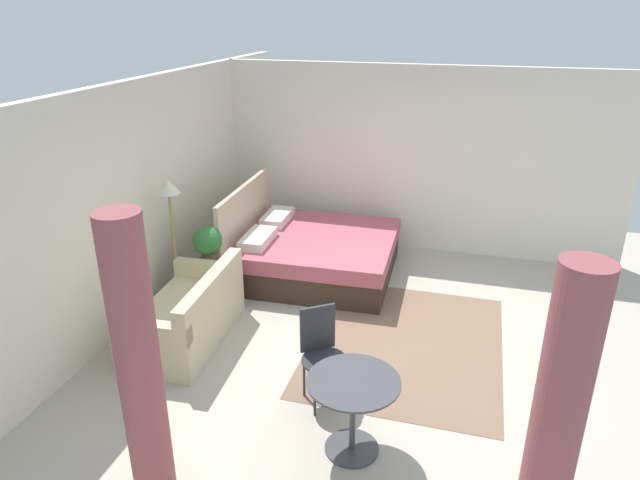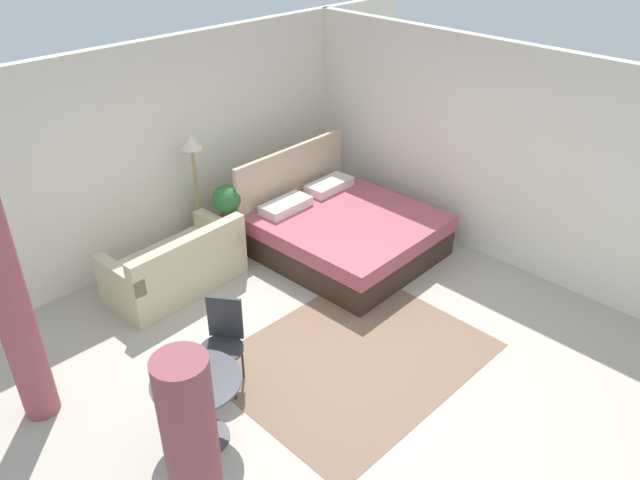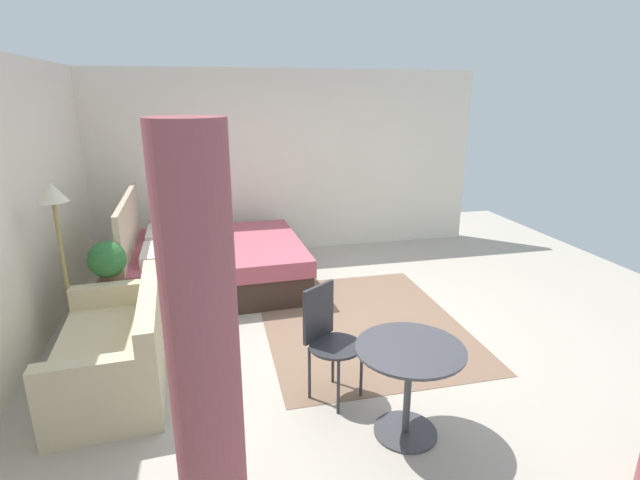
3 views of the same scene
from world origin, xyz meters
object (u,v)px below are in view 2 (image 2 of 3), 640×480
at_px(couch, 177,268).
at_px(balcony_table, 198,398).
at_px(cafe_chair_near_window, 223,336).
at_px(nightstand, 237,234).
at_px(floor_lamp, 193,160).
at_px(vase, 245,209).
at_px(bed, 344,231).
at_px(potted_plant, 227,200).

bearing_deg(couch, balcony_table, -118.72).
xyz_separation_m(balcony_table, cafe_chair_near_window, (0.59, 0.43, 0.06)).
xyz_separation_m(nightstand, floor_lamp, (-0.31, 0.34, 1.01)).
xyz_separation_m(vase, cafe_chair_near_window, (-1.68, -1.76, -0.04)).
bearing_deg(cafe_chair_near_window, floor_lamp, 59.80).
xyz_separation_m(bed, potted_plant, (-1.05, 0.99, 0.47)).
distance_m(couch, cafe_chair_near_window, 1.75).
distance_m(potted_plant, floor_lamp, 0.63).
bearing_deg(balcony_table, vase, 44.06).
xyz_separation_m(couch, balcony_table, (-1.14, -2.08, 0.20)).
relative_size(potted_plant, cafe_chair_near_window, 0.50).
bearing_deg(vase, nightstand, 162.20).
xyz_separation_m(vase, floor_lamp, (-0.43, 0.38, 0.68)).
bearing_deg(potted_plant, balcony_table, -132.27).
relative_size(bed, nightstand, 4.09).
relative_size(vase, cafe_chair_near_window, 0.16).
relative_size(nightstand, vase, 3.50).
bearing_deg(bed, potted_plant, 136.67).
distance_m(vase, cafe_chair_near_window, 2.43).
relative_size(nightstand, potted_plant, 1.14).
relative_size(potted_plant, vase, 3.08).
bearing_deg(cafe_chair_near_window, couch, 71.56).
relative_size(potted_plant, floor_lamp, 0.29).
height_order(nightstand, vase, vase).
distance_m(couch, potted_plant, 1.05).
xyz_separation_m(nightstand, cafe_chair_near_window, (-1.56, -1.80, 0.29)).
height_order(bed, cafe_chair_near_window, bed).
height_order(vase, balcony_table, balcony_table).
bearing_deg(bed, vase, 131.66).
distance_m(vase, balcony_table, 3.15).
distance_m(nightstand, potted_plant, 0.52).
height_order(nightstand, balcony_table, balcony_table).
distance_m(nightstand, balcony_table, 3.10).
bearing_deg(floor_lamp, potted_plant, -56.72).
bearing_deg(balcony_table, floor_lamp, 54.49).
bearing_deg(couch, vase, 5.96).
height_order(potted_plant, cafe_chair_near_window, potted_plant).
bearing_deg(nightstand, cafe_chair_near_window, -130.85).
height_order(potted_plant, floor_lamp, floor_lamp).
relative_size(nightstand, floor_lamp, 0.32).
bearing_deg(nightstand, floor_lamp, 132.43).
bearing_deg(vase, potted_plant, 165.38).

